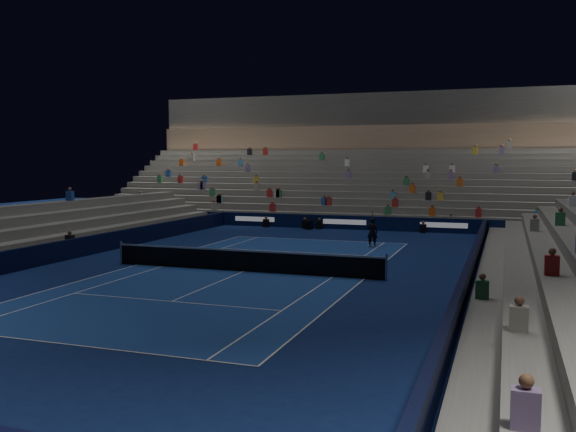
{
  "coord_description": "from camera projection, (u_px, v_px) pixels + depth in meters",
  "views": [
    {
      "loc": [
        10.99,
        -25.46,
        4.92
      ],
      "look_at": [
        0.0,
        6.0,
        2.0
      ],
      "focal_mm": 39.06,
      "sensor_mm": 36.0,
      "label": 1
    }
  ],
  "objects": [
    {
      "name": "ground",
      "position": [
        244.0,
        272.0,
        27.98
      ],
      "size": [
        90.0,
        90.0,
        0.0
      ],
      "primitive_type": "plane",
      "color": "#0C1B4D",
      "rests_on": "ground"
    },
    {
      "name": "court_surface",
      "position": [
        244.0,
        271.0,
        27.98
      ],
      "size": [
        10.97,
        23.77,
        0.01
      ],
      "primitive_type": "cube",
      "color": "navy",
      "rests_on": "ground"
    },
    {
      "name": "sponsor_barrier_far",
      "position": [
        345.0,
        222.0,
        45.34
      ],
      "size": [
        44.0,
        0.25,
        1.0
      ],
      "primitive_type": "cube",
      "color": "#081033",
      "rests_on": "ground"
    },
    {
      "name": "sponsor_barrier_east",
      "position": [
        469.0,
        273.0,
        24.75
      ],
      "size": [
        0.25,
        37.0,
        1.0
      ],
      "primitive_type": "cube",
      "color": "black",
      "rests_on": "ground"
    },
    {
      "name": "sponsor_barrier_west",
      "position": [
        64.0,
        250.0,
        31.12
      ],
      "size": [
        0.25,
        37.0,
        1.0
      ],
      "primitive_type": "cube",
      "color": "black",
      "rests_on": "ground"
    },
    {
      "name": "grandstand_main",
      "position": [
        372.0,
        179.0,
        53.92
      ],
      "size": [
        44.0,
        15.2,
        11.2
      ],
      "color": "slate",
      "rests_on": "ground"
    },
    {
      "name": "grandstand_east",
      "position": [
        565.0,
        268.0,
        23.57
      ],
      "size": [
        5.0,
        37.0,
        2.5
      ],
      "color": "slate",
      "rests_on": "ground"
    },
    {
      "name": "grandstand_west",
      "position": [
        9.0,
        239.0,
        32.23
      ],
      "size": [
        5.0,
        37.0,
        2.5
      ],
      "color": "slate",
      "rests_on": "ground"
    },
    {
      "name": "tennis_net",
      "position": [
        244.0,
        260.0,
        27.94
      ],
      "size": [
        12.9,
        0.1,
        1.1
      ],
      "color": "#B2B2B7",
      "rests_on": "ground"
    },
    {
      "name": "tennis_player",
      "position": [
        372.0,
        232.0,
        35.9
      ],
      "size": [
        0.64,
        0.43,
        1.71
      ],
      "primitive_type": "imported",
      "rotation": [
        0.0,
        0.0,
        3.17
      ],
      "color": "black",
      "rests_on": "ground"
    },
    {
      "name": "broadcast_camera",
      "position": [
        309.0,
        224.0,
        45.37
      ],
      "size": [
        0.61,
        1.03,
        0.69
      ],
      "color": "black",
      "rests_on": "ground"
    }
  ]
}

